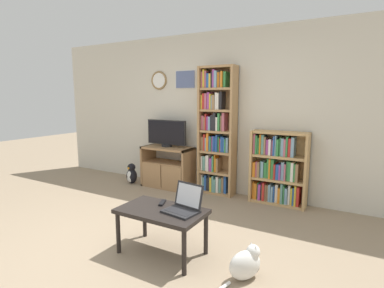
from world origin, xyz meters
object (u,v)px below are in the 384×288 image
object	(u,v)px
penguin_figurine	(131,174)
tv_stand	(167,167)
remote_near_laptop	(162,203)
bookshelf_short	(277,170)
bookshelf_tall	(216,132)
laptop	(184,205)
television	(167,133)
cat	(246,264)
coffee_table	(162,215)

from	to	relation	value
penguin_figurine	tv_stand	bearing A→B (deg)	12.84
tv_stand	remote_near_laptop	xyz separation A→B (m)	(1.15, -1.76, 0.12)
penguin_figurine	bookshelf_short	bearing A→B (deg)	6.26
bookshelf_tall	remote_near_laptop	xyz separation A→B (m)	(0.28, -1.89, -0.53)
laptop	penguin_figurine	distance (m)	2.74
television	cat	bearing A→B (deg)	-41.90
remote_near_laptop	penguin_figurine	bearing A→B (deg)	-61.53
cat	remote_near_laptop	bearing A→B (deg)	-151.11
bookshelf_tall	penguin_figurine	distance (m)	1.79
bookshelf_tall	coffee_table	bearing A→B (deg)	-79.80
bookshelf_tall	penguin_figurine	size ratio (longest dim) A/B	5.51
bookshelf_tall	bookshelf_short	distance (m)	1.11
tv_stand	cat	xyz separation A→B (m)	(2.12, -1.89, -0.21)
bookshelf_tall	coffee_table	xyz separation A→B (m)	(0.36, -2.03, -0.60)
bookshelf_short	remote_near_laptop	world-z (taller)	bookshelf_short
television	remote_near_laptop	size ratio (longest dim) A/B	4.62
tv_stand	laptop	world-z (taller)	laptop
tv_stand	bookshelf_short	xyz separation A→B (m)	(1.87, 0.12, 0.16)
laptop	penguin_figurine	bearing A→B (deg)	150.62
laptop	remote_near_laptop	xyz separation A→B (m)	(-0.30, 0.06, -0.05)
cat	coffee_table	bearing A→B (deg)	-143.08
bookshelf_tall	coffee_table	size ratio (longest dim) A/B	2.37
penguin_figurine	laptop	bearing A→B (deg)	-37.93
remote_near_laptop	laptop	bearing A→B (deg)	148.14
coffee_table	remote_near_laptop	world-z (taller)	remote_near_laptop
television	coffee_table	bearing A→B (deg)	-56.75
television	bookshelf_short	bearing A→B (deg)	2.31
bookshelf_short	laptop	distance (m)	1.99
television	bookshelf_short	xyz separation A→B (m)	(1.91, 0.08, -0.43)
bookshelf_short	laptop	xyz separation A→B (m)	(-0.41, -1.95, 0.02)
tv_stand	bookshelf_short	distance (m)	1.88
bookshelf_tall	laptop	bearing A→B (deg)	-73.41
tv_stand	remote_near_laptop	world-z (taller)	tv_stand
television	bookshelf_short	world-z (taller)	television
laptop	penguin_figurine	world-z (taller)	laptop
bookshelf_short	cat	distance (m)	2.07
tv_stand	television	xyz separation A→B (m)	(-0.04, 0.05, 0.59)
bookshelf_short	penguin_figurine	distance (m)	2.59
bookshelf_short	coffee_table	bearing A→B (deg)	-107.33
remote_near_laptop	bookshelf_tall	bearing A→B (deg)	-102.01
coffee_table	remote_near_laptop	bearing A→B (deg)	122.50
tv_stand	bookshelf_tall	bearing A→B (deg)	8.17
bookshelf_tall	penguin_figurine	bearing A→B (deg)	-169.76
coffee_table	bookshelf_tall	bearing A→B (deg)	100.20
tv_stand	cat	bearing A→B (deg)	-41.73
bookshelf_short	remote_near_laptop	xyz separation A→B (m)	(-0.72, -1.89, -0.04)
coffee_table	cat	bearing A→B (deg)	0.41
laptop	remote_near_laptop	bearing A→B (deg)	177.04
remote_near_laptop	coffee_table	bearing A→B (deg)	102.14
penguin_figurine	cat	bearing A→B (deg)	-31.72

